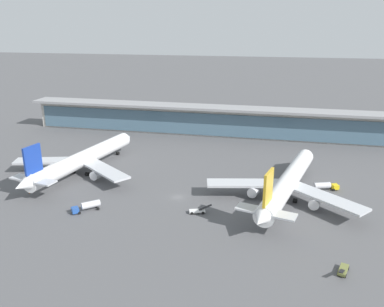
% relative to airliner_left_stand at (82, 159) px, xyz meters
% --- Properties ---
extents(ground_plane, '(1200.00, 1200.00, 0.00)m').
position_rel_airliner_left_stand_xyz_m(ground_plane, '(41.05, -13.35, -5.59)').
color(ground_plane, '#515154').
extents(airliner_left_stand, '(50.46, 66.40, 17.76)m').
position_rel_airliner_left_stand_xyz_m(airliner_left_stand, '(0.00, 0.00, 0.00)').
color(airliner_left_stand, white).
rests_on(airliner_left_stand, ground).
extents(airliner_centre_stand, '(49.81, 65.89, 17.76)m').
position_rel_airliner_left_stand_xyz_m(airliner_centre_stand, '(76.07, -6.90, 0.00)').
color(airliner_centre_stand, white).
rests_on(airliner_centre_stand, ground).
extents(service_truck_near_nose_olive, '(3.42, 6.88, 2.70)m').
position_rel_airliner_left_stand_xyz_m(service_truck_near_nose_olive, '(88.58, -45.24, -4.79)').
color(service_truck_near_nose_olive, olive).
rests_on(service_truck_near_nose_olive, ground).
extents(service_truck_under_wing_yellow, '(8.85, 5.10, 2.95)m').
position_rel_airliner_left_stand_xyz_m(service_truck_under_wing_yellow, '(89.08, 3.01, -3.89)').
color(service_truck_under_wing_yellow, yellow).
rests_on(service_truck_under_wing_yellow, ground).
extents(service_truck_mid_apron_white, '(6.90, 3.33, 2.70)m').
position_rel_airliner_left_stand_xyz_m(service_truck_mid_apron_white, '(49.95, -23.18, -4.79)').
color(service_truck_mid_apron_white, silver).
rests_on(service_truck_mid_apron_white, ground).
extents(service_truck_by_tail_red, '(6.87, 3.50, 2.70)m').
position_rel_airliner_left_stand_xyz_m(service_truck_by_tail_red, '(-16.04, -2.09, -4.79)').
color(service_truck_by_tail_red, '#B21E1E').
rests_on(service_truck_by_tail_red, ground).
extents(service_truck_on_taxiway_blue, '(7.94, 7.38, 2.95)m').
position_rel_airliner_left_stand_xyz_m(service_truck_on_taxiway_blue, '(16.60, -29.05, -3.89)').
color(service_truck_on_taxiway_blue, '#234C9E').
rests_on(service_truck_on_taxiway_blue, ground).
extents(terminal_building, '(197.87, 12.80, 15.20)m').
position_rel_airliner_left_stand_xyz_m(terminal_building, '(41.05, 64.64, 2.27)').
color(terminal_building, beige).
rests_on(terminal_building, ground).
extents(safety_cone_alpha, '(0.62, 0.62, 0.70)m').
position_rel_airliner_left_stand_xyz_m(safety_cone_alpha, '(-8.82, -21.29, -5.28)').
color(safety_cone_alpha, orange).
rests_on(safety_cone_alpha, ground).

